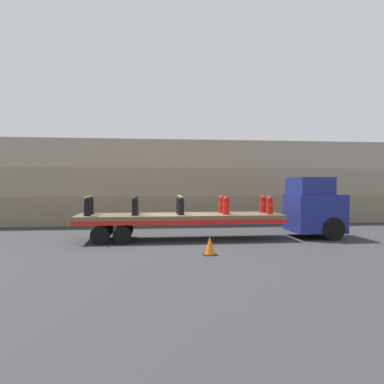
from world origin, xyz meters
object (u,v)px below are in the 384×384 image
object	(u,v)px
fire_hydrant_red_far_4	(263,204)
truck_cab	(315,207)
fire_hydrant_black_near_1	(135,206)
fire_hydrant_red_near_3	(226,206)
fire_hydrant_black_near_0	(87,207)
traffic_cone	(210,246)
fire_hydrant_black_far_2	(179,205)
flatbed_trailer	(170,219)
fire_hydrant_black_far_0	(91,205)
fire_hydrant_red_near_4	(270,205)
fire_hydrant_red_far_3	(222,205)
fire_hydrant_black_near_2	(181,206)
fire_hydrant_black_far_1	(135,205)

from	to	relation	value
fire_hydrant_red_far_4	truck_cab	bearing A→B (deg)	-11.73
fire_hydrant_black_near_1	fire_hydrant_red_near_3	bearing A→B (deg)	0.00
fire_hydrant_black_near_0	fire_hydrant_red_near_3	world-z (taller)	same
fire_hydrant_black_near_1	fire_hydrant_red_near_3	xyz separation A→B (m)	(4.30, 0.00, 0.00)
fire_hydrant_red_near_3	traffic_cone	xyz separation A→B (m)	(-1.37, -3.50, -1.31)
fire_hydrant_black_far_2	fire_hydrant_red_far_4	xyz separation A→B (m)	(4.30, 0.00, 0.00)
fire_hydrant_black_near_1	fire_hydrant_red_near_3	world-z (taller)	same
fire_hydrant_black_far_2	fire_hydrant_red_far_4	world-z (taller)	same
fire_hydrant_black_far_2	fire_hydrant_red_near_3	xyz separation A→B (m)	(2.15, -1.06, 0.00)
flatbed_trailer	fire_hydrant_black_near_1	bearing A→B (deg)	-162.49
fire_hydrant_black_near_1	fire_hydrant_black_far_0	bearing A→B (deg)	153.83
truck_cab	fire_hydrant_black_near_1	bearing A→B (deg)	-176.64
truck_cab	flatbed_trailer	world-z (taller)	truck_cab
fire_hydrant_red_near_4	fire_hydrant_red_far_4	bearing A→B (deg)	90.00
fire_hydrant_black_far_0	fire_hydrant_red_far_3	xyz separation A→B (m)	(6.45, 0.00, 0.00)
fire_hydrant_black_near_2	traffic_cone	distance (m)	3.82
truck_cab	fire_hydrant_red_near_4	size ratio (longest dim) A/B	3.46
fire_hydrant_black_near_2	fire_hydrant_black_far_2	distance (m)	1.06
fire_hydrant_black_far_1	fire_hydrant_red_far_3	distance (m)	4.30
fire_hydrant_black_near_1	fire_hydrant_red_near_4	distance (m)	6.45
fire_hydrant_red_far_4	fire_hydrant_black_far_0	bearing A→B (deg)	180.00
fire_hydrant_red_near_4	traffic_cone	world-z (taller)	fire_hydrant_red_near_4
flatbed_trailer	fire_hydrant_black_far_2	size ratio (longest dim) A/B	11.26
fire_hydrant_black_far_2	fire_hydrant_red_far_3	distance (m)	2.15
fire_hydrant_red_far_4	fire_hydrant_black_far_2	bearing A→B (deg)	180.00
fire_hydrant_red_far_3	traffic_cone	distance (m)	4.94
fire_hydrant_black_near_0	fire_hydrant_red_far_3	xyz separation A→B (m)	(6.45, 1.06, 0.00)
fire_hydrant_red_far_4	fire_hydrant_black_far_1	bearing A→B (deg)	180.00
fire_hydrant_black_near_0	fire_hydrant_red_far_4	size ratio (longest dim) A/B	1.00
fire_hydrant_black_far_1	fire_hydrant_black_near_2	xyz separation A→B (m)	(2.15, -1.06, 0.00)
fire_hydrant_black_near_0	traffic_cone	world-z (taller)	fire_hydrant_black_near_0
fire_hydrant_black_near_1	fire_hydrant_black_far_2	xyz separation A→B (m)	(2.15, 1.06, 0.00)
fire_hydrant_black_near_2	fire_hydrant_red_near_3	world-z (taller)	same
traffic_cone	fire_hydrant_red_far_3	bearing A→B (deg)	73.25
fire_hydrant_red_near_4	fire_hydrant_black_near_0	bearing A→B (deg)	180.00
flatbed_trailer	fire_hydrant_red_far_3	size ratio (longest dim) A/B	11.26
flatbed_trailer	fire_hydrant_black_far_0	bearing A→B (deg)	172.14
fire_hydrant_red_near_4	fire_hydrant_black_near_1	bearing A→B (deg)	180.00
fire_hydrant_black_near_0	traffic_cone	size ratio (longest dim) A/B	1.25
fire_hydrant_black_far_1	fire_hydrant_red_near_4	distance (m)	6.54
traffic_cone	fire_hydrant_black_near_1	bearing A→B (deg)	129.89
fire_hydrant_black_near_1	fire_hydrant_black_far_1	size ratio (longest dim) A/B	1.00
truck_cab	fire_hydrant_black_near_0	xyz separation A→B (m)	(-11.14, -0.53, 0.14)
fire_hydrant_black_near_1	fire_hydrant_red_far_3	bearing A→B (deg)	13.81
fire_hydrant_red_far_3	fire_hydrant_red_far_4	xyz separation A→B (m)	(2.15, 0.00, 0.00)
fire_hydrant_black_near_2	fire_hydrant_red_far_3	xyz separation A→B (m)	(2.15, 1.06, 0.00)
flatbed_trailer	fire_hydrant_red_near_4	bearing A→B (deg)	-6.31
fire_hydrant_black_near_2	fire_hydrant_black_far_2	xyz separation A→B (m)	(0.00, 1.06, 0.00)
fire_hydrant_black_near_1	fire_hydrant_red_near_4	xyz separation A→B (m)	(6.45, 0.00, 0.00)
flatbed_trailer	fire_hydrant_black_near_0	size ratio (longest dim) A/B	11.26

